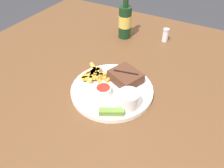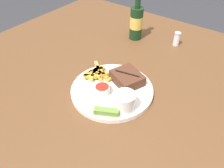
# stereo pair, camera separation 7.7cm
# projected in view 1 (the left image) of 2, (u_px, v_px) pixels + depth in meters

# --- Properties ---
(dining_table) EXTENTS (1.48, 1.42, 0.77)m
(dining_table) POSITION_uv_depth(u_px,v_px,m) (112.00, 104.00, 0.84)
(dining_table) COLOR brown
(dining_table) RESTS_ON ground_plane
(dinner_plate) EXTENTS (0.30, 0.30, 0.02)m
(dinner_plate) POSITION_uv_depth(u_px,v_px,m) (112.00, 90.00, 0.79)
(dinner_plate) COLOR white
(dinner_plate) RESTS_ON dining_table
(steak_portion) EXTENTS (0.13, 0.13, 0.04)m
(steak_portion) POSITION_uv_depth(u_px,v_px,m) (126.00, 77.00, 0.80)
(steak_portion) COLOR #512D1E
(steak_portion) RESTS_ON dinner_plate
(fries_pile) EXTENTS (0.12, 0.11, 0.02)m
(fries_pile) POSITION_uv_depth(u_px,v_px,m) (95.00, 75.00, 0.82)
(fries_pile) COLOR gold
(fries_pile) RESTS_ON dinner_plate
(coleslaw_cup) EXTENTS (0.07, 0.07, 0.06)m
(coleslaw_cup) POSITION_uv_depth(u_px,v_px,m) (129.00, 99.00, 0.70)
(coleslaw_cup) COLOR white
(coleslaw_cup) RESTS_ON dinner_plate
(dipping_sauce_cup) EXTENTS (0.05, 0.05, 0.03)m
(dipping_sauce_cup) POSITION_uv_depth(u_px,v_px,m) (103.00, 90.00, 0.75)
(dipping_sauce_cup) COLOR silver
(dipping_sauce_cup) RESTS_ON dinner_plate
(pickle_spear) EXTENTS (0.08, 0.06, 0.02)m
(pickle_spear) POSITION_uv_depth(u_px,v_px,m) (111.00, 112.00, 0.69)
(pickle_spear) COLOR olive
(pickle_spear) RESTS_ON dinner_plate
(fork_utensil) EXTENTS (0.13, 0.02, 0.00)m
(fork_utensil) POSITION_uv_depth(u_px,v_px,m) (93.00, 82.00, 0.81)
(fork_utensil) COLOR #B7B7BC
(fork_utensil) RESTS_ON dinner_plate
(beer_bottle) EXTENTS (0.06, 0.06, 0.25)m
(beer_bottle) POSITION_uv_depth(u_px,v_px,m) (125.00, 20.00, 1.05)
(beer_bottle) COLOR #143319
(beer_bottle) RESTS_ON dining_table
(salt_shaker) EXTENTS (0.03, 0.03, 0.07)m
(salt_shaker) POSITION_uv_depth(u_px,v_px,m) (165.00, 35.00, 1.05)
(salt_shaker) COLOR white
(salt_shaker) RESTS_ON dining_table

